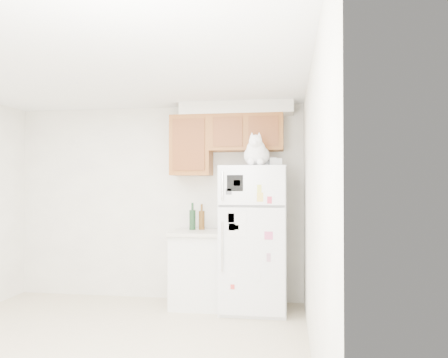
% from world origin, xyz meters
% --- Properties ---
extents(ground_plane, '(3.80, 4.00, 0.01)m').
position_xyz_m(ground_plane, '(0.00, 0.00, -0.01)').
color(ground_plane, beige).
extents(room_shell, '(3.84, 4.04, 2.52)m').
position_xyz_m(room_shell, '(0.12, 0.24, 1.67)').
color(room_shell, white).
rests_on(room_shell, ground_plane).
extents(refrigerator, '(0.76, 0.78, 1.70)m').
position_xyz_m(refrigerator, '(1.30, 1.61, 0.85)').
color(refrigerator, white).
rests_on(refrigerator, ground_plane).
extents(base_counter, '(0.64, 0.64, 0.92)m').
position_xyz_m(base_counter, '(0.62, 1.68, 0.46)').
color(base_counter, white).
rests_on(base_counter, ground_plane).
extents(cat, '(0.37, 0.54, 0.38)m').
position_xyz_m(cat, '(1.35, 1.46, 1.84)').
color(cat, white).
rests_on(cat, refrigerator).
extents(storage_box_back, '(0.19, 0.14, 0.10)m').
position_xyz_m(storage_box_back, '(1.49, 1.63, 1.75)').
color(storage_box_back, white).
rests_on(storage_box_back, refrigerator).
extents(storage_box_front, '(0.18, 0.16, 0.09)m').
position_xyz_m(storage_box_front, '(1.55, 1.59, 1.74)').
color(storage_box_front, white).
rests_on(storage_box_front, refrigerator).
extents(bottle_green, '(0.08, 0.08, 0.34)m').
position_xyz_m(bottle_green, '(0.52, 1.78, 1.09)').
color(bottle_green, '#19381E').
rests_on(bottle_green, base_counter).
extents(bottle_amber, '(0.07, 0.07, 0.32)m').
position_xyz_m(bottle_amber, '(0.63, 1.81, 1.08)').
color(bottle_amber, '#593814').
rests_on(bottle_amber, base_counter).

